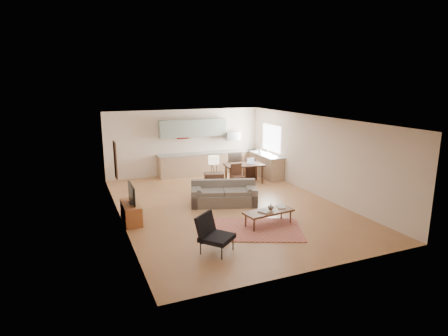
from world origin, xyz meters
name	(u,v)px	position (x,y,z in m)	size (l,w,h in m)	color
room	(228,164)	(0.00, 0.00, 1.35)	(9.00, 9.00, 9.00)	#9A643C
kitchen_counter_back	(208,163)	(0.90, 4.18, 0.46)	(4.26, 0.64, 0.92)	#A38262
kitchen_counter_right	(264,165)	(2.93, 3.00, 0.46)	(0.64, 2.26, 0.92)	#A38262
kitchen_range	(232,161)	(2.00, 4.18, 0.45)	(0.62, 0.62, 0.90)	#A5A8AD
kitchen_microwave	(232,136)	(2.00, 4.20, 1.55)	(0.62, 0.40, 0.35)	#A5A8AD
upper_cabinets	(193,128)	(0.30, 4.33, 1.95)	(2.80, 0.34, 0.70)	gray
window_right	(271,138)	(3.23, 3.00, 1.55)	(0.02, 1.40, 1.05)	white
wall_art_left	(116,160)	(-3.21, 0.90, 1.55)	(0.06, 0.42, 1.10)	olive
triptych	(183,133)	(-0.10, 4.47, 1.75)	(1.70, 0.04, 0.50)	beige
rug	(256,229)	(-0.08, -2.08, 0.01)	(2.35, 1.63, 0.02)	maroon
sofa	(224,193)	(-0.08, 0.13, 0.37)	(2.14, 0.93, 0.74)	#5E544B
coffee_table	(268,218)	(0.37, -1.93, 0.21)	(1.38, 0.55, 0.42)	#53311E
book_a	(261,212)	(0.11, -2.02, 0.43)	(0.34, 0.38, 0.03)	maroon
book_b	(277,207)	(0.74, -1.77, 0.42)	(0.33, 0.37, 0.02)	navy
vase	(271,206)	(0.47, -1.86, 0.50)	(0.17, 0.17, 0.17)	black
armchair	(217,234)	(-1.52, -2.93, 0.44)	(0.76, 0.76, 0.87)	black
tv_credenza	(131,212)	(-3.01, -0.22, 0.27)	(0.44, 1.15, 0.53)	#954E27
tv	(132,194)	(-2.97, -0.22, 0.80)	(0.09, 0.88, 0.53)	black
console_table	(214,184)	(0.03, 1.28, 0.38)	(0.65, 0.44, 0.76)	#382218
table_lamp	(214,164)	(0.03, 1.28, 1.07)	(0.37, 0.37, 0.61)	beige
dining_table	(244,173)	(1.65, 2.28, 0.37)	(1.45, 0.83, 0.73)	#382218
dining_chair_near	(238,176)	(1.15, 1.71, 0.44)	(0.42, 0.44, 0.88)	#382218
dining_chair_far	(249,168)	(2.16, 2.85, 0.43)	(0.41, 0.43, 0.85)	#382218
laptop	(252,161)	(1.94, 2.19, 0.85)	(0.31, 0.23, 0.23)	#A5A8AD
soap_bottle	(260,151)	(2.83, 3.19, 1.02)	(0.10, 0.10, 0.19)	beige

